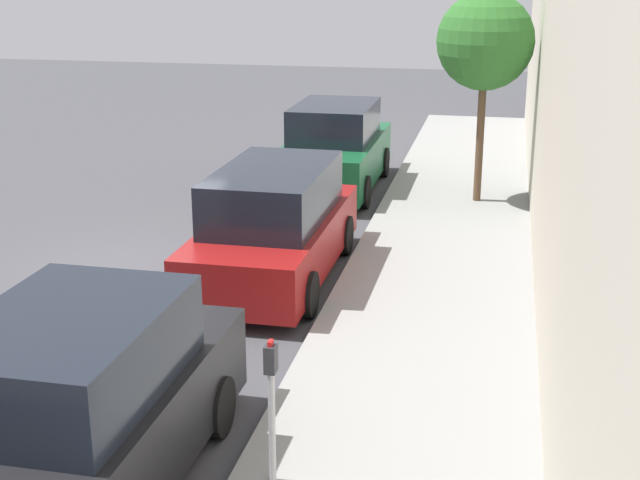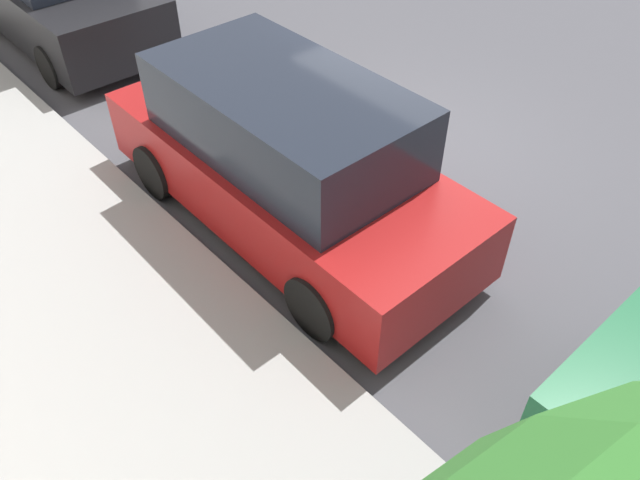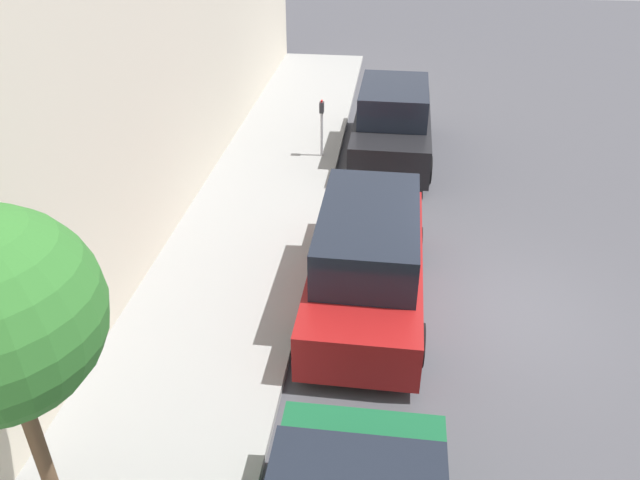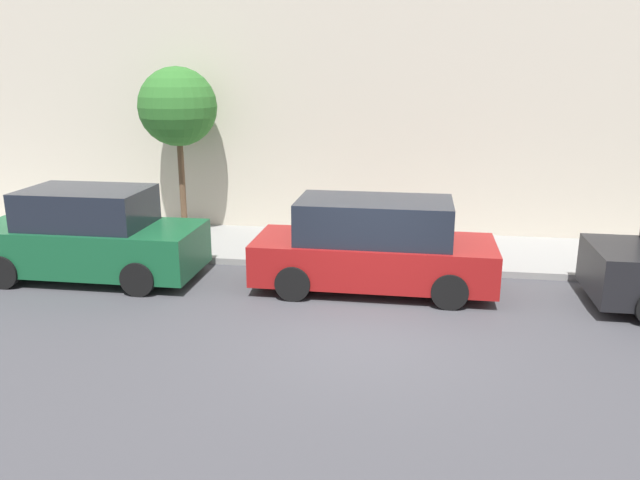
# 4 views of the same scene
# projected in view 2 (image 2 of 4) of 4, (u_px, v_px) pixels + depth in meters

# --- Properties ---
(ground_plane) EXTENTS (60.00, 60.00, 0.00)m
(ground_plane) POSITION_uv_depth(u_px,v_px,m) (415.00, 146.00, 8.91)
(ground_plane) COLOR #424247
(sidewalk) EXTENTS (3.10, 32.00, 0.15)m
(sidewalk) POSITION_uv_depth(u_px,v_px,m) (86.00, 326.00, 6.37)
(sidewalk) COLOR gray
(sidewalk) RESTS_ON ground_plane
(parked_minivan_second) EXTENTS (2.02, 4.91, 1.90)m
(parked_minivan_second) POSITION_uv_depth(u_px,v_px,m) (285.00, 158.00, 7.10)
(parked_minivan_second) COLOR maroon
(parked_minivan_second) RESTS_ON ground_plane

